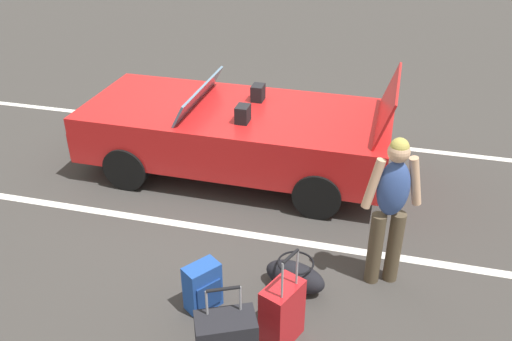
{
  "coord_description": "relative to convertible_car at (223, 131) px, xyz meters",
  "views": [
    {
      "loc": [
        -1.92,
        6.4,
        3.84
      ],
      "look_at": [
        -0.59,
        1.21,
        0.75
      ],
      "focal_mm": 38.06,
      "sensor_mm": 36.0,
      "label": 1
    }
  ],
  "objects": [
    {
      "name": "suitcase_medium_bright",
      "position": [
        -1.46,
        2.89,
        -0.28
      ],
      "size": [
        0.38,
        0.46,
        1.0
      ],
      "rotation": [
        0.0,
        0.0,
        5.88
      ],
      "color": "red",
      "rests_on": "ground_plane"
    },
    {
      "name": "duffel_bag",
      "position": [
        -1.45,
        2.2,
        -0.43
      ],
      "size": [
        0.69,
        0.45,
        0.34
      ],
      "rotation": [
        0.0,
        0.0,
        2.9
      ],
      "color": "black",
      "rests_on": "ground_plane"
    },
    {
      "name": "lot_line_mid",
      "position": [
        -0.2,
        1.44,
        -0.59
      ],
      "size": [
        18.0,
        0.12,
        0.01
      ],
      "primitive_type": "cube",
      "color": "silver",
      "rests_on": "ground_plane"
    },
    {
      "name": "suitcase_small_carryon",
      "position": [
        -0.63,
        2.68,
        -0.34
      ],
      "size": [
        0.36,
        0.39,
        0.5
      ],
      "rotation": [
        0.0,
        0.0,
        2.51
      ],
      "color": "#1E479E",
      "rests_on": "ground_plane"
    },
    {
      "name": "ground_plane",
      "position": [
        -0.2,
        0.0,
        -0.59
      ],
      "size": [
        80.0,
        80.0,
        0.0
      ],
      "primitive_type": "plane",
      "color": "#383533"
    },
    {
      "name": "lot_line_near",
      "position": [
        -0.2,
        -1.26,
        -0.59
      ],
      "size": [
        18.0,
        0.12,
        0.01
      ],
      "primitive_type": "cube",
      "color": "silver",
      "rests_on": "ground_plane"
    },
    {
      "name": "convertible_car",
      "position": [
        0.0,
        0.0,
        0.0
      ],
      "size": [
        4.17,
        1.88,
        1.53
      ],
      "rotation": [
        0.0,
        0.0,
        -0.01
      ],
      "color": "red",
      "rests_on": "ground_plane"
    },
    {
      "name": "traveler_person",
      "position": [
        -2.3,
        1.84,
        0.34
      ],
      "size": [
        0.59,
        0.32,
        1.65
      ],
      "rotation": [
        0.0,
        0.0,
        -1.2
      ],
      "color": "#4C3F2D",
      "rests_on": "ground_plane"
    }
  ]
}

